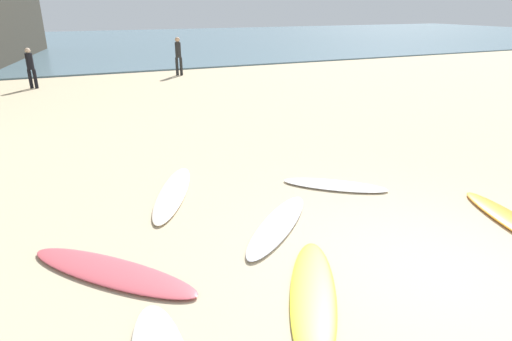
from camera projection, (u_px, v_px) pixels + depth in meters
The scene contains 9 objects.
ground_plane at pixel (436, 271), 5.58m from camera, with size 120.00×120.00×0.00m, color #C6B28E.
ocean_water at pixel (107, 42), 39.25m from camera, with size 120.00×40.00×0.08m, color slate.
surfboard_0 at pixel (335, 185), 8.16m from camera, with size 0.53×1.98×0.07m, color white.
surfboard_1 at pixel (313, 295), 5.06m from camera, with size 0.55×2.40×0.06m, color yellow.
surfboard_2 at pixel (278, 225), 6.67m from camera, with size 0.49×2.23×0.08m, color white.
surfboard_3 at pixel (173, 193), 7.81m from camera, with size 0.49×2.52×0.08m, color #F9E6CC.
surfboard_6 at pixel (111, 272), 5.50m from camera, with size 0.57×2.56×0.08m, color #D5525D.
beachgoer_near at pixel (178, 54), 20.75m from camera, with size 0.36×0.36×1.82m.
beachgoer_mid at pixel (30, 66), 17.50m from camera, with size 0.36×0.36×1.63m.
Camera 1 is at (-4.07, -3.36, 3.25)m, focal length 29.97 mm.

